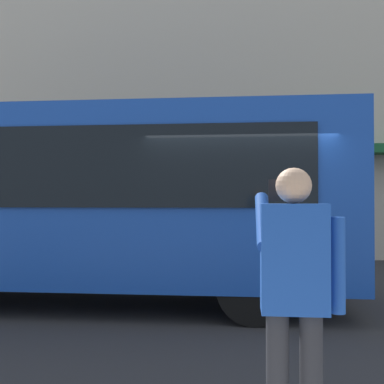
% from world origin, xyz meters
% --- Properties ---
extents(ground_plane, '(60.00, 60.00, 0.00)m').
position_xyz_m(ground_plane, '(0.00, 0.00, 0.00)').
color(ground_plane, '#2B2B2D').
extents(building_facade_far, '(28.00, 1.55, 12.00)m').
position_xyz_m(building_facade_far, '(-0.02, -6.80, 5.99)').
color(building_facade_far, beige).
rests_on(building_facade_far, ground_plane).
extents(red_bus, '(9.05, 2.54, 3.08)m').
position_xyz_m(red_bus, '(2.84, -0.28, 1.68)').
color(red_bus, '#1947AD').
rests_on(red_bus, ground_plane).
extents(pedestrian_photographer, '(0.53, 0.52, 1.70)m').
position_xyz_m(pedestrian_photographer, '(-0.34, 4.23, 1.14)').
color(pedestrian_photographer, '#2D2D33').
rests_on(pedestrian_photographer, sidewalk_curb).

